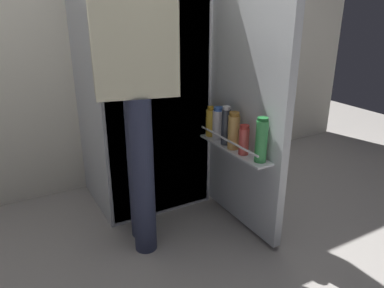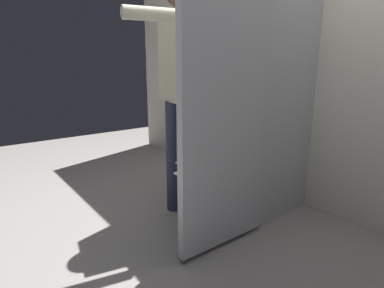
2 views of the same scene
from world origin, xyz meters
name	(u,v)px [view 1 (image 1 of 2)]	position (x,y,z in m)	size (l,w,h in m)	color
ground_plane	(182,232)	(0.00, 0.00, 0.00)	(6.70, 6.70, 0.00)	gray
refrigerator	(146,74)	(0.03, 0.51, 0.86)	(0.75, 1.28, 1.73)	silver
person	(137,59)	(-0.21, 0.04, 1.03)	(0.55, 0.77, 1.71)	#2D334C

